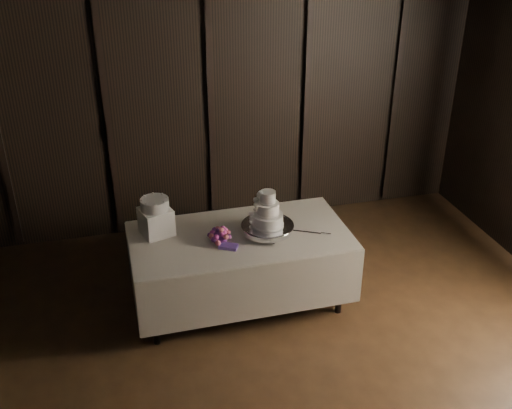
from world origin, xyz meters
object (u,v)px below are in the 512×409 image
object	(u,v)px
wedding_cake	(265,213)
small_cake	(155,204)
cake_stand	(267,229)
display_table	(240,266)
box_pedestal	(156,221)
bouquet	(220,236)

from	to	relation	value
wedding_cake	small_cake	xyz separation A→B (m)	(-0.95, 0.26, 0.08)
cake_stand	small_cake	distance (m)	1.04
display_table	box_pedestal	xyz separation A→B (m)	(-0.72, 0.21, 0.47)
box_pedestal	bouquet	bearing A→B (deg)	-28.60
wedding_cake	display_table	bearing A→B (deg)	176.66
display_table	cake_stand	distance (m)	0.46
cake_stand	small_cake	bearing A→B (deg)	165.55
wedding_cake	box_pedestal	world-z (taller)	wedding_cake
cake_stand	bouquet	world-z (taller)	bouquet
wedding_cake	bouquet	xyz separation A→B (m)	(-0.42, -0.02, -0.17)
cake_stand	display_table	bearing A→B (deg)	170.96
cake_stand	box_pedestal	size ratio (longest dim) A/B	1.86
wedding_cake	bouquet	bearing A→B (deg)	-166.94
cake_stand	box_pedestal	world-z (taller)	box_pedestal
wedding_cake	box_pedestal	distance (m)	0.99
display_table	bouquet	world-z (taller)	bouquet
wedding_cake	small_cake	size ratio (longest dim) A/B	1.32
cake_stand	bouquet	xyz separation A→B (m)	(-0.45, -0.04, 0.01)
display_table	wedding_cake	world-z (taller)	wedding_cake
cake_stand	bouquet	bearing A→B (deg)	-175.44
display_table	bouquet	bearing A→B (deg)	-159.89
wedding_cake	cake_stand	bearing A→B (deg)	39.87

